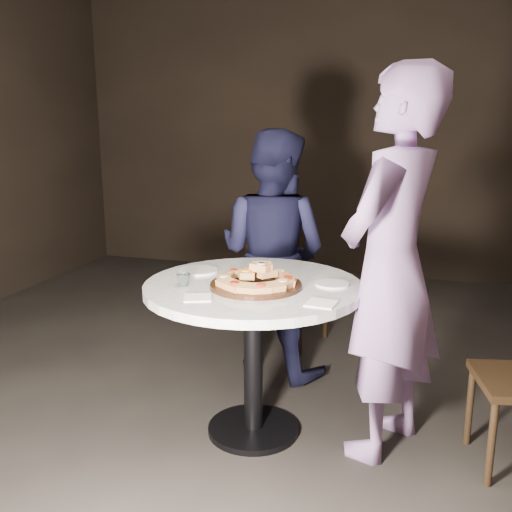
# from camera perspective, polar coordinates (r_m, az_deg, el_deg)

# --- Properties ---
(floor) EXTENTS (7.00, 7.00, 0.00)m
(floor) POSITION_cam_1_polar(r_m,az_deg,el_deg) (3.16, 0.40, -17.67)
(floor) COLOR black
(floor) RESTS_ON ground
(table) EXTENTS (1.13, 1.13, 0.83)m
(table) POSITION_cam_1_polar(r_m,az_deg,el_deg) (2.93, -0.28, -5.64)
(table) COLOR black
(table) RESTS_ON ground
(serving_board) EXTENTS (0.56, 0.56, 0.02)m
(serving_board) POSITION_cam_1_polar(r_m,az_deg,el_deg) (2.82, -0.01, -2.92)
(serving_board) COLOR black
(serving_board) RESTS_ON table
(focaccia_pile) EXTENTS (0.40, 0.41, 0.11)m
(focaccia_pile) POSITION_cam_1_polar(r_m,az_deg,el_deg) (2.81, 0.04, -2.14)
(focaccia_pile) COLOR #BA7F48
(focaccia_pile) RESTS_ON serving_board
(plate_left) EXTENTS (0.27, 0.27, 0.01)m
(plate_left) POSITION_cam_1_polar(r_m,az_deg,el_deg) (3.12, -5.79, -1.45)
(plate_left) COLOR white
(plate_left) RESTS_ON table
(plate_right) EXTENTS (0.18, 0.18, 0.01)m
(plate_right) POSITION_cam_1_polar(r_m,az_deg,el_deg) (2.88, 7.61, -2.78)
(plate_right) COLOR white
(plate_right) RESTS_ON table
(water_glass) EXTENTS (0.08, 0.08, 0.06)m
(water_glass) POSITION_cam_1_polar(r_m,az_deg,el_deg) (2.85, -7.28, -2.38)
(water_glass) COLOR silver
(water_glass) RESTS_ON table
(napkin_near) EXTENTS (0.16, 0.16, 0.01)m
(napkin_near) POSITION_cam_1_polar(r_m,az_deg,el_deg) (2.66, -5.84, -4.15)
(napkin_near) COLOR white
(napkin_near) RESTS_ON table
(napkin_far) EXTENTS (0.14, 0.14, 0.01)m
(napkin_far) POSITION_cam_1_polar(r_m,az_deg,el_deg) (2.58, 6.55, -4.73)
(napkin_far) COLOR white
(napkin_far) RESTS_ON table
(chair_far) EXTENTS (0.58, 0.60, 0.99)m
(chair_far) POSITION_cam_1_polar(r_m,az_deg,el_deg) (4.15, 2.75, -1.50)
(chair_far) COLOR black
(chair_far) RESTS_ON ground
(diner_navy) EXTENTS (0.90, 0.78, 1.59)m
(diner_navy) POSITION_cam_1_polar(r_m,az_deg,el_deg) (3.68, 1.65, 0.21)
(diner_navy) COLOR black
(diner_navy) RESTS_ON ground
(diner_teal) EXTENTS (0.67, 0.81, 1.89)m
(diner_teal) POSITION_cam_1_polar(r_m,az_deg,el_deg) (2.81, 13.35, -1.11)
(diner_teal) COLOR #8368A1
(diner_teal) RESTS_ON ground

